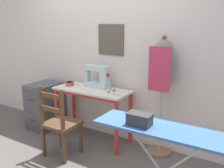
% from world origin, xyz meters
% --- Properties ---
extents(ground_plane, '(14.00, 14.00, 0.00)m').
position_xyz_m(ground_plane, '(0.00, 0.00, 0.00)').
color(ground_plane, '#5B5651').
extents(wall_back, '(10.00, 0.07, 2.55)m').
position_xyz_m(wall_back, '(0.00, 0.53, 1.28)').
color(wall_back, silver).
rests_on(wall_back, ground_plane).
extents(sewing_table, '(1.09, 0.46, 0.76)m').
position_xyz_m(sewing_table, '(0.00, 0.22, 0.65)').
color(sewing_table, silver).
rests_on(sewing_table, ground_plane).
extents(sewing_machine, '(0.37, 0.16, 0.34)m').
position_xyz_m(sewing_machine, '(0.03, 0.33, 0.90)').
color(sewing_machine, silver).
rests_on(sewing_machine, sewing_table).
extents(fabric_bowl, '(0.12, 0.12, 0.06)m').
position_xyz_m(fabric_bowl, '(-0.39, 0.21, 0.79)').
color(fabric_bowl, '#B25647').
rests_on(fabric_bowl, sewing_table).
extents(scissors, '(0.14, 0.06, 0.01)m').
position_xyz_m(scissors, '(0.43, 0.15, 0.76)').
color(scissors, silver).
rests_on(scissors, sewing_table).
extents(thread_spool_near_machine, '(0.04, 0.04, 0.04)m').
position_xyz_m(thread_spool_near_machine, '(0.23, 0.29, 0.78)').
color(thread_spool_near_machine, silver).
rests_on(thread_spool_near_machine, sewing_table).
extents(thread_spool_mid_table, '(0.03, 0.03, 0.03)m').
position_xyz_m(thread_spool_mid_table, '(0.29, 0.19, 0.77)').
color(thread_spool_mid_table, orange).
rests_on(thread_spool_mid_table, sewing_table).
extents(thread_spool_far_edge, '(0.04, 0.04, 0.04)m').
position_xyz_m(thread_spool_far_edge, '(0.33, 0.26, 0.78)').
color(thread_spool_far_edge, green).
rests_on(thread_spool_far_edge, sewing_table).
extents(wooden_chair, '(0.40, 0.38, 0.92)m').
position_xyz_m(wooden_chair, '(-0.09, -0.34, 0.43)').
color(wooden_chair, '#513823').
rests_on(wooden_chair, ground_plane).
extents(filing_cabinet, '(0.40, 0.52, 0.72)m').
position_xyz_m(filing_cabinet, '(-0.91, 0.19, 0.36)').
color(filing_cabinet, '#4C4C51').
rests_on(filing_cabinet, ground_plane).
extents(dress_form, '(0.32, 0.32, 1.51)m').
position_xyz_m(dress_form, '(0.95, 0.37, 1.07)').
color(dress_form, '#846647').
rests_on(dress_form, ground_plane).
extents(ironing_board, '(1.20, 0.35, 0.82)m').
position_xyz_m(ironing_board, '(1.35, -0.62, 0.77)').
color(ironing_board, '#3D6BAD').
rests_on(ironing_board, ground_plane).
extents(storage_box, '(0.21, 0.13, 0.11)m').
position_xyz_m(storage_box, '(1.15, -0.67, 0.87)').
color(storage_box, '#333338').
rests_on(storage_box, ironing_board).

